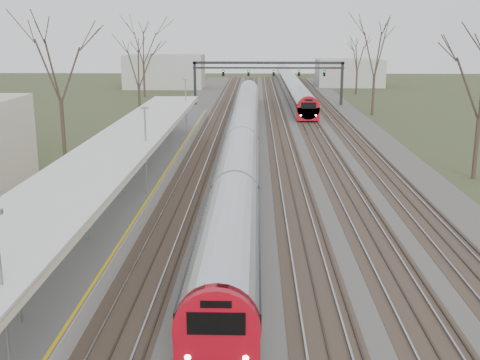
% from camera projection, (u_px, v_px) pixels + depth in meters
% --- Properties ---
extents(track_bed, '(24.00, 160.00, 0.22)m').
position_uv_depth(track_bed, '(274.00, 144.00, 55.48)').
color(track_bed, '#474442').
rests_on(track_bed, ground).
extents(platform, '(3.50, 69.00, 1.00)m').
position_uv_depth(platform, '(137.00, 186.00, 38.64)').
color(platform, '#9E9B93').
rests_on(platform, ground).
extents(canopy, '(4.10, 50.00, 3.11)m').
position_uv_depth(canopy, '(118.00, 147.00, 33.43)').
color(canopy, slate).
rests_on(canopy, platform).
extents(signal_gantry, '(21.00, 0.59, 6.08)m').
position_uv_depth(signal_gantry, '(269.00, 70.00, 83.39)').
color(signal_gantry, black).
rests_on(signal_gantry, ground).
extents(tree_west_far, '(5.50, 5.50, 11.33)m').
position_uv_depth(tree_west_far, '(58.00, 60.00, 47.22)').
color(tree_west_far, '#2D231C').
rests_on(tree_west_far, ground).
extents(train_near, '(2.62, 75.21, 3.05)m').
position_uv_depth(train_near, '(244.00, 131.00, 53.72)').
color(train_near, '#B4B7BF').
rests_on(train_near, ground).
extents(train_far, '(2.62, 75.21, 3.05)m').
position_uv_depth(train_far, '(290.00, 83.00, 103.93)').
color(train_far, '#B4B7BF').
rests_on(train_far, ground).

